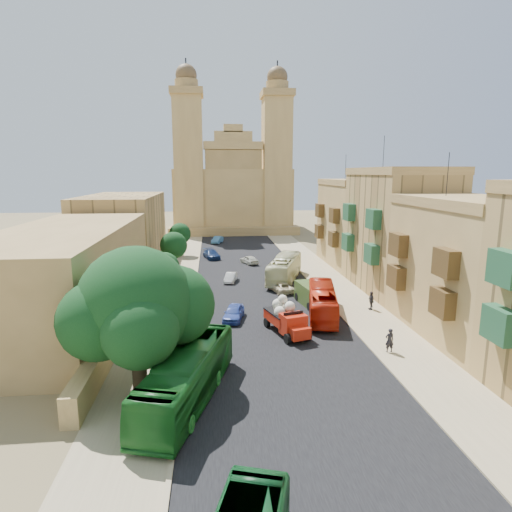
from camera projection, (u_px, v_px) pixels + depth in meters
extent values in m
plane|color=brown|center=(305.00, 417.00, 23.52)|extent=(260.00, 260.00, 0.00)
cube|color=black|center=(253.00, 282.00, 52.81)|extent=(14.00, 140.00, 0.01)
cube|color=tan|center=(328.00, 280.00, 53.78)|extent=(5.00, 140.00, 0.01)
cube|color=tan|center=(175.00, 284.00, 51.84)|extent=(5.00, 140.00, 0.01)
cube|color=tan|center=(308.00, 280.00, 53.52)|extent=(0.25, 140.00, 0.12)
cube|color=tan|center=(196.00, 283.00, 52.08)|extent=(0.25, 140.00, 0.12)
cube|color=#215334|center=(499.00, 325.00, 24.73)|extent=(0.90, 2.20, 2.00)
cube|color=#215334|center=(506.00, 268.00, 24.09)|extent=(0.90, 2.20, 2.00)
cube|color=#AB874D|center=(470.00, 272.00, 34.90)|extent=(8.00, 14.00, 10.50)
cube|color=olive|center=(477.00, 203.00, 33.82)|extent=(8.20, 14.00, 0.80)
cylinder|color=black|center=(448.00, 174.00, 36.03)|extent=(0.06, 0.06, 3.60)
cube|color=#4C3519|center=(442.00, 303.00, 30.86)|extent=(0.90, 2.20, 2.00)
cube|color=#4C3519|center=(396.00, 277.00, 38.51)|extent=(0.90, 2.20, 2.00)
cube|color=#4C3519|center=(446.00, 263.00, 30.29)|extent=(0.90, 2.20, 2.00)
cube|color=#4C3519|center=(398.00, 245.00, 37.95)|extent=(0.90, 2.20, 2.00)
cube|color=tan|center=(397.00, 233.00, 48.33)|extent=(8.00, 14.00, 13.00)
cube|color=olive|center=(401.00, 171.00, 47.01)|extent=(8.20, 14.00, 0.80)
cylinder|color=black|center=(384.00, 152.00, 49.22)|extent=(0.06, 0.06, 3.60)
cube|color=#215334|center=(371.00, 254.00, 44.34)|extent=(0.90, 2.20, 2.00)
cube|color=#215334|center=(348.00, 242.00, 51.99)|extent=(0.90, 2.20, 2.00)
cube|color=#215334|center=(373.00, 219.00, 43.65)|extent=(0.90, 2.20, 2.00)
cube|color=#215334|center=(349.00, 212.00, 51.30)|extent=(0.90, 2.20, 2.00)
cube|color=#AB874D|center=(356.00, 225.00, 62.14)|extent=(8.00, 14.00, 11.50)
cube|color=olive|center=(358.00, 182.00, 60.96)|extent=(8.20, 14.00, 0.80)
cylinder|color=black|center=(346.00, 167.00, 63.17)|extent=(0.06, 0.06, 3.60)
cube|color=#4C3519|center=(333.00, 239.00, 58.12)|extent=(0.90, 2.20, 2.00)
cube|color=#4C3519|center=(319.00, 231.00, 65.77)|extent=(0.90, 2.20, 2.00)
cube|color=#4C3519|center=(334.00, 215.00, 57.50)|extent=(0.90, 2.20, 2.00)
cube|color=#4C3519|center=(320.00, 210.00, 65.15)|extent=(0.90, 2.20, 2.00)
cube|color=#AB874D|center=(135.00, 301.00, 41.60)|extent=(1.00, 40.00, 1.80)
cube|color=olive|center=(67.00, 275.00, 38.45)|extent=(10.00, 28.00, 8.40)
cube|color=tan|center=(123.00, 229.00, 63.68)|extent=(10.00, 22.00, 10.00)
cube|color=#AB874D|center=(232.00, 200.00, 101.26)|extent=(26.00, 20.00, 14.00)
cube|color=olive|center=(235.00, 231.00, 92.17)|extent=(28.00, 4.00, 1.80)
cube|color=olive|center=(234.00, 188.00, 92.09)|extent=(12.00, 2.00, 16.00)
cube|color=#AB874D|center=(233.00, 145.00, 90.39)|extent=(12.60, 2.40, 1.60)
cube|color=#AB874D|center=(233.00, 137.00, 90.07)|extent=(8.00, 2.00, 2.40)
cube|color=#AB874D|center=(233.00, 128.00, 89.72)|extent=(4.00, 2.00, 1.60)
cube|color=#AB874D|center=(189.00, 167.00, 91.53)|extent=(6.00, 6.00, 29.00)
cube|color=olive|center=(187.00, 92.00, 88.64)|extent=(6.80, 6.80, 1.40)
cylinder|color=olive|center=(186.00, 84.00, 88.33)|extent=(4.80, 4.80, 1.80)
sphere|color=brown|center=(186.00, 75.00, 87.99)|extent=(4.40, 4.40, 4.40)
cylinder|color=black|center=(186.00, 63.00, 87.53)|extent=(0.28, 0.28, 1.80)
cube|color=#AB874D|center=(276.00, 167.00, 93.47)|extent=(6.00, 6.00, 29.00)
cube|color=olive|center=(277.00, 94.00, 90.59)|extent=(6.80, 6.80, 1.40)
cylinder|color=olive|center=(277.00, 86.00, 90.28)|extent=(4.80, 4.80, 1.80)
sphere|color=brown|center=(277.00, 77.00, 89.94)|extent=(4.40, 4.40, 4.40)
cylinder|color=black|center=(277.00, 65.00, 89.48)|extent=(0.28, 0.28, 1.80)
cylinder|color=#322719|center=(139.00, 364.00, 26.13)|extent=(0.90, 0.90, 3.43)
sphere|color=black|center=(136.00, 303.00, 25.38)|extent=(6.87, 6.87, 6.87)
sphere|color=black|center=(175.00, 305.00, 26.77)|extent=(5.06, 5.06, 5.06)
sphere|color=black|center=(99.00, 320.00, 24.53)|extent=(4.70, 4.70, 4.70)
sphere|color=black|center=(140.00, 330.00, 23.50)|extent=(4.34, 4.34, 4.34)
sphere|color=black|center=(125.00, 283.00, 27.09)|extent=(3.98, 3.98, 3.98)
cylinder|color=#322719|center=(150.00, 327.00, 33.99)|extent=(0.44, 0.44, 2.31)
sphere|color=black|center=(148.00, 299.00, 33.55)|extent=(3.36, 3.36, 3.36)
cylinder|color=#322719|center=(165.00, 288.00, 45.72)|extent=(0.44, 0.44, 2.23)
sphere|color=black|center=(164.00, 267.00, 45.28)|extent=(3.25, 3.25, 3.25)
cylinder|color=#322719|center=(174.00, 263.00, 57.41)|extent=(0.44, 0.44, 2.48)
sphere|color=black|center=(174.00, 245.00, 56.93)|extent=(3.60, 3.60, 3.60)
cylinder|color=#322719|center=(180.00, 248.00, 69.13)|extent=(0.44, 0.44, 2.38)
sphere|color=black|center=(180.00, 234.00, 68.67)|extent=(3.46, 3.46, 3.46)
cube|color=red|center=(282.00, 317.00, 36.36)|extent=(2.84, 3.70, 0.82)
cube|color=black|center=(282.00, 312.00, 36.27)|extent=(2.90, 3.76, 0.11)
cube|color=red|center=(293.00, 324.00, 34.45)|extent=(2.27, 2.02, 1.63)
cube|color=red|center=(300.00, 333.00, 33.53)|extent=(1.79, 1.48, 0.91)
cube|color=black|center=(293.00, 317.00, 34.33)|extent=(1.68, 0.58, 0.82)
cylinder|color=black|center=(288.00, 339.00, 33.52)|extent=(0.54, 0.87, 0.82)
cylinder|color=black|center=(308.00, 336.00, 34.20)|extent=(0.54, 0.87, 0.82)
cylinder|color=black|center=(267.00, 323.00, 37.15)|extent=(0.54, 0.87, 0.82)
cylinder|color=black|center=(286.00, 320.00, 37.83)|extent=(0.54, 0.87, 0.82)
sphere|color=beige|center=(280.00, 312.00, 35.57)|extent=(1.00, 1.00, 1.00)
sphere|color=beige|center=(288.00, 310.00, 36.15)|extent=(1.00, 1.00, 1.00)
sphere|color=beige|center=(279.00, 308.00, 36.73)|extent=(1.00, 1.00, 1.00)
sphere|color=beige|center=(278.00, 304.00, 36.08)|extent=(0.91, 0.91, 0.91)
sphere|color=beige|center=(290.00, 307.00, 35.52)|extent=(0.91, 0.91, 0.91)
sphere|color=beige|center=(283.00, 300.00, 35.98)|extent=(0.82, 0.82, 0.82)
cube|color=#364C1C|center=(312.00, 295.00, 43.38)|extent=(2.90, 5.25, 2.06)
cylinder|color=black|center=(310.00, 307.00, 41.61)|extent=(0.45, 0.86, 0.82)
cylinder|color=black|center=(328.00, 305.00, 42.10)|extent=(0.45, 0.86, 0.82)
cylinder|color=black|center=(297.00, 297.00, 44.90)|extent=(0.45, 0.86, 0.82)
cylinder|color=black|center=(315.00, 295.00, 45.38)|extent=(0.45, 0.86, 0.82)
imported|color=#18641F|center=(187.00, 376.00, 24.87)|extent=(5.74, 11.51, 3.13)
imported|color=red|center=(322.00, 302.00, 39.85)|extent=(4.40, 10.26, 2.78)
imported|color=beige|center=(285.00, 268.00, 53.05)|extent=(6.18, 11.29, 3.08)
imported|color=#344DA4|center=(234.00, 313.00, 38.95)|extent=(2.46, 4.25, 1.36)
imported|color=silver|center=(231.00, 277.00, 52.57)|extent=(1.91, 3.56, 1.11)
imported|color=beige|center=(281.00, 287.00, 48.21)|extent=(2.75, 4.41, 1.14)
imported|color=navy|center=(212.00, 254.00, 66.91)|extent=(3.04, 5.09, 1.38)
imported|color=beige|center=(249.00, 260.00, 62.96)|extent=(2.81, 3.99, 1.26)
imported|color=teal|center=(217.00, 240.00, 81.55)|extent=(2.49, 4.20, 1.31)
imported|color=black|center=(390.00, 340.00, 31.87)|extent=(0.70, 0.48, 1.85)
imported|color=#323237|center=(371.00, 301.00, 41.83)|extent=(0.48, 1.09, 1.84)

